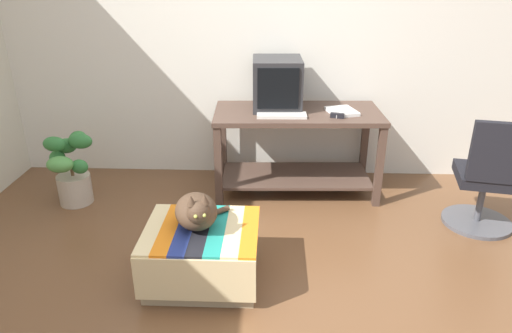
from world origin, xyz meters
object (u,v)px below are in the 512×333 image
tv_monitor (277,84)px  keyboard (282,115)px  cat (197,211)px  book (342,111)px  potted_plant (71,170)px  office_chair (487,182)px  ottoman_with_blanket (202,254)px  desk (297,137)px  stapler (337,115)px

tv_monitor → keyboard: bearing=-83.0°
keyboard → cat: 1.29m
book → cat: bearing=-145.7°
potted_plant → office_chair: office_chair is taller
ottoman_with_blanket → potted_plant: potted_plant is taller
desk → stapler: 0.43m
ottoman_with_blanket → stapler: (0.95, 1.15, 0.57)m
office_chair → book: bearing=-17.5°
book → ottoman_with_blanket: size_ratio=0.37×
keyboard → stapler: stapler is taller
ottoman_with_blanket → desk: bearing=64.2°
desk → cat: 1.46m
keyboard → book: book is taller
desk → office_chair: (1.39, -0.59, -0.12)m
book → cat: book is taller
book → cat: 1.65m
cat → office_chair: (2.05, 0.71, -0.10)m
keyboard → office_chair: 1.63m
potted_plant → cat: bearing=-39.0°
desk → ottoman_with_blanket: size_ratio=2.01×
stapler → tv_monitor: bearing=76.4°
stapler → office_chair: bearing=-96.0°
cat → potted_plant: bearing=124.2°
cat → book: bearing=34.2°
keyboard → stapler: (0.45, -0.02, 0.01)m
ottoman_with_blanket → cat: 0.30m
desk → keyboard: keyboard is taller
potted_plant → office_chair: size_ratio=0.70×
desk → cat: (-0.66, -1.30, -0.02)m
keyboard → potted_plant: size_ratio=0.65×
book → office_chair: bearing=-45.2°
ottoman_with_blanket → stapler: 1.59m
tv_monitor → stapler: 0.59m
ottoman_with_blanket → office_chair: (2.03, 0.73, 0.20)m
keyboard → office_chair: (1.53, -0.44, -0.36)m
desk → book: 0.44m
tv_monitor → office_chair: tv_monitor is taller
office_chair → ottoman_with_blanket: bearing=30.6°
keyboard → cat: bearing=-115.9°
ottoman_with_blanket → potted_plant: (-1.24, 1.00, 0.11)m
book → ottoman_with_blanket: 1.72m
tv_monitor → keyboard: (0.04, -0.25, -0.19)m
book → keyboard: bearing=176.5°
book → office_chair: office_chair is taller
ottoman_with_blanket → office_chair: size_ratio=0.79×
keyboard → ottoman_with_blanket: (-0.50, -1.16, -0.56)m
desk → keyboard: bearing=-134.1°
book → potted_plant: book is taller
desk → stapler: size_ratio=12.92×
office_chair → stapler: office_chair is taller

